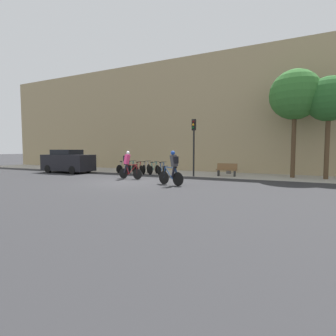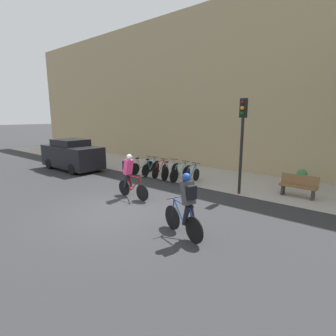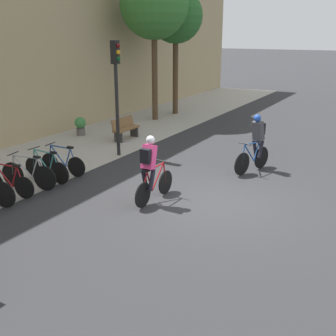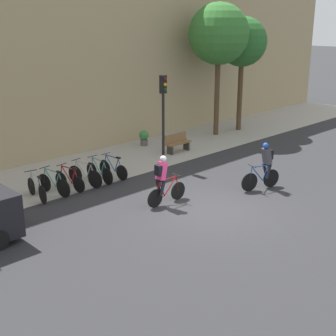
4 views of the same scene
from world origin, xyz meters
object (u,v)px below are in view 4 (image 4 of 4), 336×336
object	(u,v)px
cyclist_grey	(265,165)
parked_bike_4	(99,172)
parked_bike_0	(37,189)
parked_bike_1	(54,184)
parked_bike_3	(85,175)
cyclist_pink	(163,179)
traffic_light_pole	(163,104)
bench	(178,143)
parked_bike_2	(70,180)
parked_bike_5	(113,169)
potted_plant	(144,137)

from	to	relation	value
cyclist_grey	parked_bike_4	size ratio (longest dim) A/B	1.06
parked_bike_0	parked_bike_1	size ratio (longest dim) A/B	1.00
parked_bike_3	cyclist_pink	bearing A→B (deg)	-77.49
cyclist_grey	parked_bike_1	xyz separation A→B (m)	(-6.01, 5.00, -0.54)
traffic_light_pole	bench	world-z (taller)	traffic_light_pole
cyclist_pink	parked_bike_2	xyz separation A→B (m)	(-1.46, 3.51, -0.57)
traffic_light_pole	bench	bearing A→B (deg)	29.03
cyclist_grey	parked_bike_2	world-z (taller)	cyclist_grey
parked_bike_2	parked_bike_5	size ratio (longest dim) A/B	0.97
cyclist_grey	parked_bike_3	bearing A→B (deg)	132.85
parked_bike_1	parked_bike_5	size ratio (longest dim) A/B	1.06
cyclist_pink	parked_bike_2	size ratio (longest dim) A/B	1.13
cyclist_grey	parked_bike_4	world-z (taller)	cyclist_grey
cyclist_grey	parked_bike_0	bearing A→B (deg)	143.25
cyclist_grey	parked_bike_5	bearing A→B (deg)	123.18
parked_bike_0	bench	xyz separation A→B (m)	(8.06, 0.90, 0.06)
parked_bike_4	cyclist_grey	bearing A→B (deg)	-51.65
potted_plant	cyclist_grey	bearing A→B (deg)	-97.22
parked_bike_4	parked_bike_5	xyz separation A→B (m)	(0.69, 0.00, -0.01)
parked_bike_4	parked_bike_0	bearing A→B (deg)	-180.00
parked_bike_3	parked_bike_5	xyz separation A→B (m)	(1.37, -0.00, -0.03)
parked_bike_0	potted_plant	size ratio (longest dim) A/B	2.19
cyclist_pink	bench	xyz separation A→B (m)	(5.22, 4.41, -0.49)
parked_bike_5	bench	world-z (taller)	parked_bike_5
cyclist_pink	traffic_light_pole	size ratio (longest dim) A/B	0.45
cyclist_grey	parked_bike_5	size ratio (longest dim) A/B	1.11
parked_bike_4	potted_plant	distance (m)	5.78
parked_bike_1	parked_bike_2	xyz separation A→B (m)	(0.69, -0.00, -0.03)
parked_bike_0	parked_bike_2	xyz separation A→B (m)	(1.37, 0.00, -0.02)
parked_bike_3	parked_bike_0	bearing A→B (deg)	-179.97
parked_bike_4	traffic_light_pole	xyz separation A→B (m)	(3.28, -0.23, 2.31)
cyclist_grey	parked_bike_0	world-z (taller)	cyclist_grey
parked_bike_1	parked_bike_3	bearing A→B (deg)	0.00
parked_bike_0	cyclist_pink	bearing A→B (deg)	-51.08
parked_bike_1	traffic_light_pole	world-z (taller)	traffic_light_pole
parked_bike_3	parked_bike_4	distance (m)	0.68
cyclist_grey	parked_bike_2	bearing A→B (deg)	136.80
parked_bike_3	potted_plant	world-z (taller)	parked_bike_3
traffic_light_pole	potted_plant	bearing A→B (deg)	62.22
parked_bike_1	bench	size ratio (longest dim) A/B	1.20
traffic_light_pole	cyclist_pink	bearing A→B (deg)	-134.14
parked_bike_4	traffic_light_pole	world-z (taller)	traffic_light_pole
parked_bike_5	bench	xyz separation A→B (m)	(4.63, 0.90, 0.08)
parked_bike_2	parked_bike_1	bearing A→B (deg)	179.95
parked_bike_5	parked_bike_0	bearing A→B (deg)	-180.00
parked_bike_3	parked_bike_5	bearing A→B (deg)	-0.03
cyclist_grey	parked_bike_3	xyz separation A→B (m)	(-4.64, 5.00, -0.53)
parked_bike_2	traffic_light_pole	bearing A→B (deg)	-2.82
parked_bike_5	bench	size ratio (longest dim) A/B	1.14
parked_bike_1	traffic_light_pole	distance (m)	5.82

